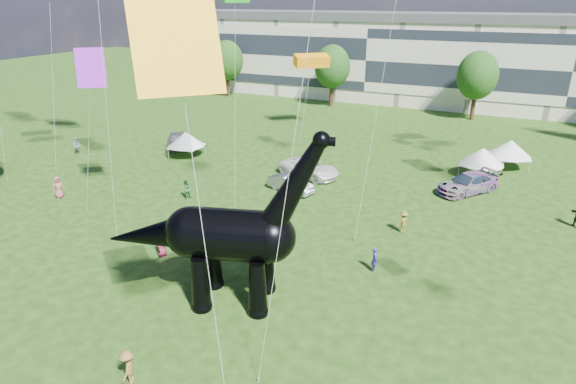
% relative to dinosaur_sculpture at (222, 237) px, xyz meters
% --- Properties ---
extents(ground, '(220.00, 220.00, 0.00)m').
position_rel_dinosaur_sculpture_xyz_m(ground, '(-0.34, -3.80, -3.74)').
color(ground, '#16330C').
rests_on(ground, ground).
extents(terrace_row, '(78.00, 11.00, 12.00)m').
position_rel_dinosaur_sculpture_xyz_m(terrace_row, '(-8.34, 58.20, 2.26)').
color(terrace_row, beige).
rests_on(terrace_row, ground).
extents(tree_far_left, '(5.20, 5.20, 9.44)m').
position_rel_dinosaur_sculpture_xyz_m(tree_far_left, '(-30.34, 49.20, 2.55)').
color(tree_far_left, '#382314').
rests_on(tree_far_left, ground).
extents(tree_mid_left, '(5.20, 5.20, 9.44)m').
position_rel_dinosaur_sculpture_xyz_m(tree_mid_left, '(-12.34, 49.20, 2.55)').
color(tree_mid_left, '#382314').
rests_on(tree_mid_left, ground).
extents(tree_mid_right, '(5.20, 5.20, 9.44)m').
position_rel_dinosaur_sculpture_xyz_m(tree_mid_right, '(7.66, 49.20, 2.55)').
color(tree_mid_right, '#382314').
rests_on(tree_mid_right, ground).
extents(dinosaur_sculpture, '(12.04, 5.18, 9.90)m').
position_rel_dinosaur_sculpture_xyz_m(dinosaur_sculpture, '(0.00, 0.00, 0.00)').
color(dinosaur_sculpture, black).
rests_on(dinosaur_sculpture, ground).
extents(car_silver, '(4.02, 4.85, 1.56)m').
position_rel_dinosaur_sculpture_xyz_m(car_silver, '(-20.15, 22.03, -2.96)').
color(car_silver, '#A7A7AC').
rests_on(car_silver, ground).
extents(car_grey, '(4.38, 2.44, 1.37)m').
position_rel_dinosaur_sculpture_xyz_m(car_grey, '(-3.34, 15.59, -3.05)').
color(car_grey, gray).
rests_on(car_grey, ground).
extents(car_white, '(6.17, 3.99, 1.58)m').
position_rel_dinosaur_sculpture_xyz_m(car_white, '(-3.36, 19.63, -2.95)').
color(car_white, white).
rests_on(car_white, ground).
extents(car_dark, '(5.31, 5.91, 1.65)m').
position_rel_dinosaur_sculpture_xyz_m(car_dark, '(10.11, 21.65, -2.91)').
color(car_dark, '#595960').
rests_on(car_dark, ground).
extents(gazebo_near, '(4.72, 4.72, 2.70)m').
position_rel_dinosaur_sculpture_xyz_m(gazebo_near, '(10.68, 26.28, -1.84)').
color(gazebo_near, silver).
rests_on(gazebo_near, ground).
extents(gazebo_far, '(5.17, 5.17, 2.74)m').
position_rel_dinosaur_sculpture_xyz_m(gazebo_far, '(12.85, 29.94, -1.82)').
color(gazebo_far, silver).
rests_on(gazebo_far, ground).
extents(gazebo_left, '(4.09, 4.09, 2.56)m').
position_rel_dinosaur_sculpture_xyz_m(gazebo_left, '(-17.07, 19.79, -1.94)').
color(gazebo_left, white).
rests_on(gazebo_left, ground).
extents(visitors, '(48.47, 35.89, 1.82)m').
position_rel_dinosaur_sculpture_xyz_m(visitors, '(-2.08, 11.13, -2.88)').
color(visitors, '#97504B').
rests_on(visitors, ground).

